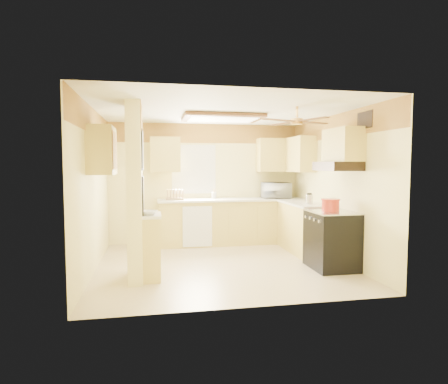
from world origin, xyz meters
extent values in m
plane|color=beige|center=(0.00, 0.00, 0.00)|extent=(4.00, 4.00, 0.00)
plane|color=white|center=(0.00, 0.00, 2.50)|extent=(4.00, 4.00, 0.00)
plane|color=#FCEF9A|center=(0.00, 1.90, 1.25)|extent=(4.00, 0.00, 4.00)
plane|color=#FCEF9A|center=(0.00, -1.90, 1.25)|extent=(4.00, 0.00, 4.00)
plane|color=#FCEF9A|center=(-2.00, 0.00, 1.25)|extent=(0.00, 3.80, 3.80)
plane|color=#FCEF9A|center=(2.00, 0.00, 1.25)|extent=(0.00, 3.80, 3.80)
cube|color=gold|center=(0.00, 1.88, 2.30)|extent=(4.00, 0.02, 0.40)
cube|color=#FCEF9A|center=(-1.35, -0.55, 1.25)|extent=(0.20, 0.70, 2.50)
cube|color=#DDC862|center=(-1.13, -0.55, 0.45)|extent=(0.25, 0.55, 0.90)
cube|color=white|center=(-1.13, -0.55, 0.92)|extent=(0.28, 0.58, 0.04)
cube|color=#DDC862|center=(0.50, 1.60, 0.45)|extent=(3.00, 0.60, 0.90)
cube|color=#DDC862|center=(1.70, 0.60, 0.45)|extent=(0.60, 1.40, 0.90)
cube|color=white|center=(0.50, 1.59, 0.92)|extent=(3.04, 0.64, 0.04)
cube|color=white|center=(1.69, 0.60, 0.92)|extent=(0.64, 1.44, 0.04)
cube|color=white|center=(-0.25, 1.29, 0.43)|extent=(0.58, 0.02, 0.80)
cube|color=white|center=(-0.25, 1.89, 1.55)|extent=(0.92, 0.02, 1.02)
cube|color=white|center=(-0.25, 1.89, 1.55)|extent=(0.80, 0.02, 0.90)
cube|color=#DDC862|center=(-0.85, 1.72, 1.85)|extent=(0.60, 0.35, 0.70)
cube|color=#DDC862|center=(1.55, 1.72, 1.85)|extent=(0.90, 0.35, 0.70)
cube|color=#DDC862|center=(1.82, 1.25, 1.85)|extent=(0.35, 1.00, 0.70)
cube|color=#DDC862|center=(-1.82, -0.25, 1.85)|extent=(0.35, 0.75, 0.70)
cube|color=#DDC862|center=(1.82, -0.55, 1.95)|extent=(0.35, 0.76, 0.52)
cube|color=black|center=(1.67, -0.55, 0.45)|extent=(0.65, 0.76, 0.90)
cube|color=silver|center=(1.67, -0.55, 0.91)|extent=(0.66, 0.77, 0.02)
cylinder|color=silver|center=(1.34, -0.80, 0.80)|extent=(0.03, 0.05, 0.05)
cylinder|color=silver|center=(1.34, -0.63, 0.80)|extent=(0.03, 0.05, 0.05)
cylinder|color=silver|center=(1.34, -0.47, 0.80)|extent=(0.03, 0.05, 0.05)
cylinder|color=silver|center=(1.34, -0.30, 0.80)|extent=(0.03, 0.05, 0.05)
cube|color=black|center=(1.74, -0.55, 1.62)|extent=(0.50, 0.76, 0.14)
cube|color=black|center=(-1.24, -0.55, 1.85)|extent=(0.02, 0.42, 0.57)
cube|color=white|center=(-1.23, -0.55, 1.85)|extent=(0.01, 0.37, 0.52)
cube|color=black|center=(-1.24, -0.55, 1.20)|extent=(0.02, 0.42, 0.57)
cube|color=yellow|center=(-1.23, -0.55, 1.20)|extent=(0.01, 0.37, 0.52)
cube|color=brown|center=(0.10, 0.50, 2.46)|extent=(1.35, 0.95, 0.06)
cube|color=white|center=(0.10, 0.50, 2.44)|extent=(1.15, 0.75, 0.02)
cylinder|color=gold|center=(1.00, -0.70, 2.42)|extent=(0.04, 0.04, 0.16)
cylinder|color=gold|center=(1.00, -0.70, 2.28)|extent=(0.18, 0.18, 0.08)
cube|color=brown|center=(1.30, -0.59, 2.28)|extent=(0.55, 0.28, 0.01)
cube|color=brown|center=(0.89, -0.40, 2.28)|extent=(0.28, 0.55, 0.01)
cube|color=brown|center=(0.70, -0.81, 2.28)|extent=(0.55, 0.28, 0.01)
cube|color=brown|center=(1.11, -1.00, 2.28)|extent=(0.28, 0.55, 0.01)
cube|color=black|center=(1.98, -0.90, 2.30)|extent=(0.02, 0.40, 0.25)
imported|color=white|center=(1.47, 1.62, 1.10)|extent=(0.62, 0.45, 0.33)
imported|color=white|center=(-1.16, -0.65, 0.97)|extent=(0.31, 0.31, 0.06)
cylinder|color=red|center=(1.65, -0.53, 1.00)|extent=(0.27, 0.27, 0.17)
cylinder|color=red|center=(1.65, -0.53, 1.10)|extent=(0.29, 0.29, 0.02)
cylinder|color=silver|center=(1.65, 0.30, 1.03)|extent=(0.13, 0.13, 0.17)
cylinder|color=black|center=(1.65, 0.30, 1.12)|extent=(0.09, 0.09, 0.03)
cube|color=tan|center=(-0.67, 1.62, 0.96)|extent=(0.38, 0.29, 0.04)
cube|color=tan|center=(-0.81, 1.62, 1.04)|extent=(0.02, 0.24, 0.20)
cube|color=tan|center=(-0.75, 1.62, 1.04)|extent=(0.02, 0.24, 0.20)
cube|color=tan|center=(-0.69, 1.62, 1.04)|extent=(0.02, 0.24, 0.20)
cube|color=tan|center=(-0.63, 1.62, 1.04)|extent=(0.02, 0.24, 0.20)
cube|color=tan|center=(-0.57, 1.62, 1.04)|extent=(0.02, 0.24, 0.20)
cube|color=tan|center=(-0.51, 1.62, 1.04)|extent=(0.02, 0.24, 0.20)
cylinder|color=white|center=(-0.75, 1.62, 1.04)|extent=(0.01, 0.20, 0.20)
cylinder|color=white|center=(-0.63, 1.62, 1.04)|extent=(0.01, 0.20, 0.20)
cylinder|color=white|center=(0.15, 1.72, 1.01)|extent=(0.10, 0.10, 0.13)
cylinder|color=tan|center=(0.17, 1.72, 1.04)|extent=(0.01, 0.01, 0.21)
cylinder|color=tan|center=(0.15, 1.74, 1.04)|extent=(0.01, 0.01, 0.21)
cylinder|color=tan|center=(0.13, 1.72, 1.04)|extent=(0.01, 0.01, 0.21)
cylinder|color=tan|center=(0.15, 1.70, 1.04)|extent=(0.01, 0.01, 0.21)
camera|label=1|loc=(-1.09, -5.97, 1.64)|focal=30.00mm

